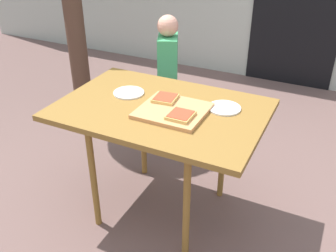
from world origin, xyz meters
TOP-DOWN VIEW (x-y plane):
  - ground_plane at (0.00, 0.00)m, footprint 16.00×16.00m
  - dining_table at (0.00, 0.00)m, footprint 1.14×0.77m
  - cutting_board at (0.09, -0.03)m, footprint 0.35×0.33m
  - pizza_slice_near_right at (0.16, -0.09)m, footprint 0.12×0.13m
  - pizza_slice_far_left at (0.00, 0.05)m, footprint 0.14×0.14m
  - plate_white_left at (-0.25, 0.07)m, footprint 0.18×0.18m
  - plate_white_right at (0.32, 0.13)m, footprint 0.18×0.18m
  - child_left at (-0.32, 0.74)m, footprint 0.22×0.28m

SIDE VIEW (x-z plane):
  - ground_plane at x=0.00m, z-range 0.00..0.00m
  - child_left at x=-0.32m, z-range 0.07..1.11m
  - dining_table at x=0.00m, z-range 0.31..1.04m
  - plate_white_left at x=-0.25m, z-range 0.73..0.74m
  - plate_white_right at x=0.32m, z-range 0.73..0.74m
  - cutting_board at x=0.09m, z-range 0.73..0.75m
  - pizza_slice_near_right at x=0.16m, z-range 0.75..0.77m
  - pizza_slice_far_left at x=0.00m, z-range 0.75..0.77m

